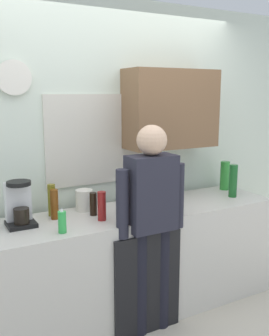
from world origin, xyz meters
TOP-DOWN VIEW (x-y plane):
  - ground_plane at (0.00, 0.00)m, footprint 8.00×8.00m
  - kitchen_counter at (0.00, 0.30)m, footprint 2.57×0.64m
  - dishwasher_panel at (-0.04, -0.03)m, footprint 0.56×0.02m
  - back_wall_assembly at (0.07, 0.70)m, footprint 4.17×0.42m
  - coffee_maker at (-0.87, 0.40)m, footprint 0.20×0.20m
  - bottle_clear_soda at (1.14, 0.48)m, footprint 0.09×0.09m
  - bottle_green_wine at (1.02, 0.23)m, footprint 0.07×0.07m
  - bottle_dark_sauce at (-0.31, 0.35)m, footprint 0.06×0.06m
  - bottle_olive_oil at (-0.60, 0.50)m, footprint 0.06×0.06m
  - bottle_red_vinegar at (-0.31, 0.21)m, footprint 0.06×0.06m
  - bottle_amber_beer at (-0.61, 0.41)m, footprint 0.06×0.06m
  - cup_blue_mug at (-0.02, 0.29)m, footprint 0.08×0.08m
  - dish_soap at (-0.65, 0.10)m, footprint 0.06×0.06m
  - storage_canister at (-0.33, 0.51)m, footprint 0.14×0.14m
  - person_at_sink at (0.00, 0.00)m, footprint 0.57×0.22m

SIDE VIEW (x-z plane):
  - ground_plane at x=0.00m, z-range 0.00..0.00m
  - dishwasher_panel at x=-0.04m, z-range 0.00..0.79m
  - kitchen_counter at x=0.00m, z-range 0.00..0.88m
  - cup_blue_mug at x=-0.02m, z-range 0.88..0.98m
  - person_at_sink at x=0.00m, z-range 0.15..1.75m
  - dish_soap at x=-0.65m, z-range 0.87..1.05m
  - storage_canister at x=-0.33m, z-range 0.88..1.05m
  - bottle_dark_sauce at x=-0.31m, z-range 0.88..1.06m
  - bottle_red_vinegar at x=-0.31m, z-range 0.88..1.10m
  - bottle_amber_beer at x=-0.61m, z-range 0.88..1.11m
  - bottle_olive_oil at x=-0.60m, z-range 0.88..1.13m
  - bottle_clear_soda at x=1.14m, z-range 0.88..1.16m
  - coffee_maker at x=-0.87m, z-range 0.86..1.19m
  - bottle_green_wine at x=1.02m, z-range 0.88..1.18m
  - back_wall_assembly at x=0.07m, z-range 0.06..2.66m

